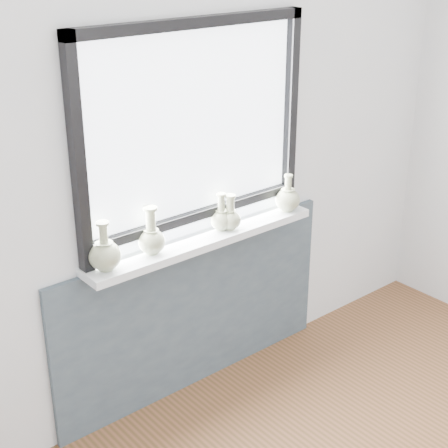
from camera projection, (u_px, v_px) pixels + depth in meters
back_wall at (190, 155)px, 3.32m from camera, size 3.60×0.02×2.60m
apron_panel at (197, 312)px, 3.65m from camera, size 1.70×0.03×0.86m
windowsill at (204, 240)px, 3.42m from camera, size 1.32×0.18×0.04m
window at (194, 128)px, 3.24m from camera, size 1.30×0.06×1.05m
vase_a at (105, 254)px, 3.05m from camera, size 0.15×0.15×0.23m
vase_b at (152, 238)px, 3.21m from camera, size 0.13×0.13×0.23m
vase_c at (221, 218)px, 3.47m from camera, size 0.11×0.11×0.20m
vase_d at (230, 218)px, 3.47m from camera, size 0.11×0.11×0.19m
vase_e at (288, 199)px, 3.70m from camera, size 0.13×0.13×0.20m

